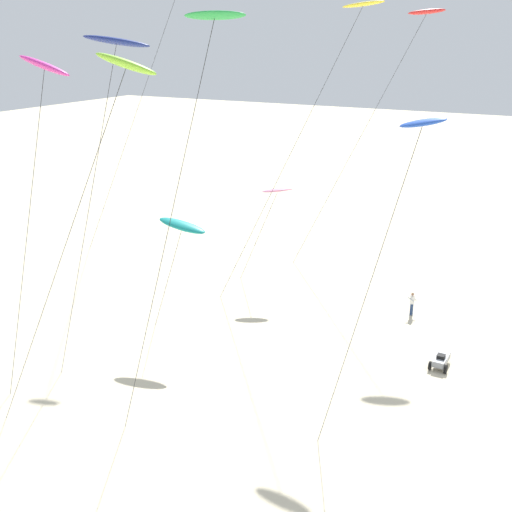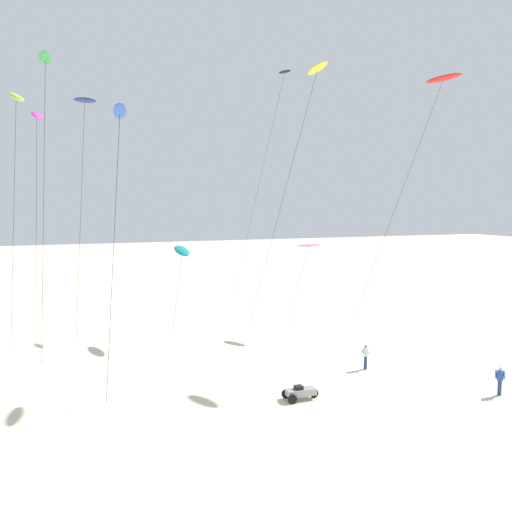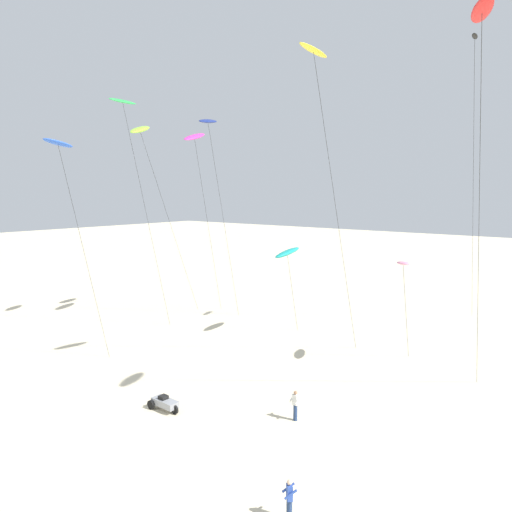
# 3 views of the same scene
# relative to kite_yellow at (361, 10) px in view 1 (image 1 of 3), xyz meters

# --- Properties ---
(ground_plane) EXTENTS (260.00, 260.00, 0.00)m
(ground_plane) POSITION_rel_kite_yellow_xyz_m (-5.46, -11.42, -20.03)
(ground_plane) COLOR beige
(kite_yellow) EXTENTS (2.07, 10.85, 20.65)m
(kite_yellow) POSITION_rel_kite_yellow_xyz_m (0.00, 0.00, 0.00)
(kite_yellow) COLOR yellow
(kite_yellow) RESTS_ON ground
(kite_green) EXTENTS (1.36, 6.53, 19.63)m
(kite_green) POSITION_rel_kite_yellow_xyz_m (-17.58, -0.31, -0.93)
(kite_green) COLOR green
(kite_green) RESTS_ON ground
(kite_pink) EXTENTS (1.92, 4.23, 7.71)m
(kite_pink) POSITION_rel_kite_yellow_xyz_m (2.96, 6.91, -12.60)
(kite_pink) COLOR pink
(kite_pink) RESTS_ON ground
(kite_magenta) EXTENTS (1.27, 5.70, 18.02)m
(kite_magenta) POSITION_rel_kite_yellow_xyz_m (-18.22, 8.12, -2.79)
(kite_magenta) COLOR #D8339E
(kite_magenta) RESTS_ON ground
(kite_teal) EXTENTS (1.13, 3.93, 7.77)m
(kite_teal) POSITION_rel_kite_yellow_xyz_m (-7.68, 8.37, -12.81)
(kite_teal) COLOR teal
(kite_teal) RESTS_ON ground
(kite_navy) EXTENTS (2.00, 6.67, 18.81)m
(kite_navy) POSITION_rel_kite_yellow_xyz_m (-15.00, 6.63, -1.79)
(kite_navy) COLOR navy
(kite_navy) RESTS_ON ground
(kite_red) EXTENTS (2.64, 10.77, 20.48)m
(kite_red) POSITION_rel_kite_yellow_xyz_m (9.53, -1.53, -0.09)
(kite_red) COLOR red
(kite_red) RESTS_ON ground
(kite_lime) EXTENTS (2.18, 9.44, 18.24)m
(kite_lime) POSITION_rel_kite_yellow_xyz_m (-19.32, 2.69, -2.57)
(kite_lime) COLOR #8CD833
(kite_lime) RESTS_ON ground
(kite_blue) EXTENTS (1.12, 4.69, 15.79)m
(kite_blue) POSITION_rel_kite_yellow_xyz_m (-14.41, -7.84, -4.85)
(kite_blue) COLOR blue
(kite_blue) RESTS_ON ground
(kite_flyer_nearest) EXTENTS (0.59, 0.56, 1.67)m
(kite_flyer_nearest) POSITION_rel_kite_yellow_xyz_m (1.77, -4.18, -19.14)
(kite_flyer_nearest) COLOR navy
(kite_flyer_nearest) RESTS_ON ground
(beach_buggy) EXTENTS (2.06, 1.04, 0.82)m
(beach_buggy) POSITION_rel_kite_yellow_xyz_m (-4.76, -7.74, -19.60)
(beach_buggy) COLOR gray
(beach_buggy) RESTS_ON ground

